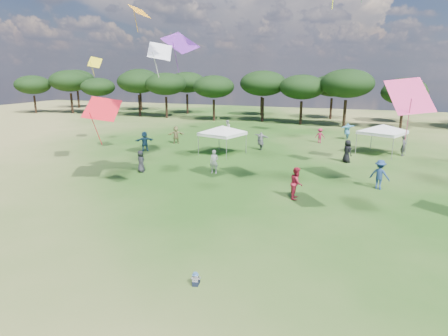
# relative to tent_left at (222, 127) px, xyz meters

# --- Properties ---
(ground) EXTENTS (140.00, 140.00, 0.00)m
(ground) POSITION_rel_tent_left_xyz_m (6.00, -22.54, -2.46)
(ground) COLOR #295218
(ground) RESTS_ON ground
(tree_line) EXTENTS (108.78, 17.63, 7.77)m
(tree_line) POSITION_rel_tent_left_xyz_m (8.39, 24.86, 2.97)
(tree_line) COLOR black
(tree_line) RESTS_ON ground
(tent_left) EXTENTS (6.28, 6.28, 2.88)m
(tent_left) POSITION_rel_tent_left_xyz_m (0.00, 0.00, 0.00)
(tent_left) COLOR gray
(tent_left) RESTS_ON ground
(tent_right) EXTENTS (6.22, 6.22, 3.00)m
(tent_right) POSITION_rel_tent_left_xyz_m (13.29, 4.91, 0.12)
(tent_right) COLOR gray
(tent_right) RESTS_ON ground
(toddler) EXTENTS (0.35, 0.38, 0.49)m
(toddler) POSITION_rel_tent_left_xyz_m (6.56, -20.22, -2.24)
(toddler) COLOR black
(toddler) RESTS_ON ground
(festival_crowd) EXTENTS (27.71, 23.26, 1.91)m
(festival_crowd) POSITION_rel_tent_left_xyz_m (5.45, 1.54, -1.56)
(festival_crowd) COLOR #29292D
(festival_crowd) RESTS_ON ground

